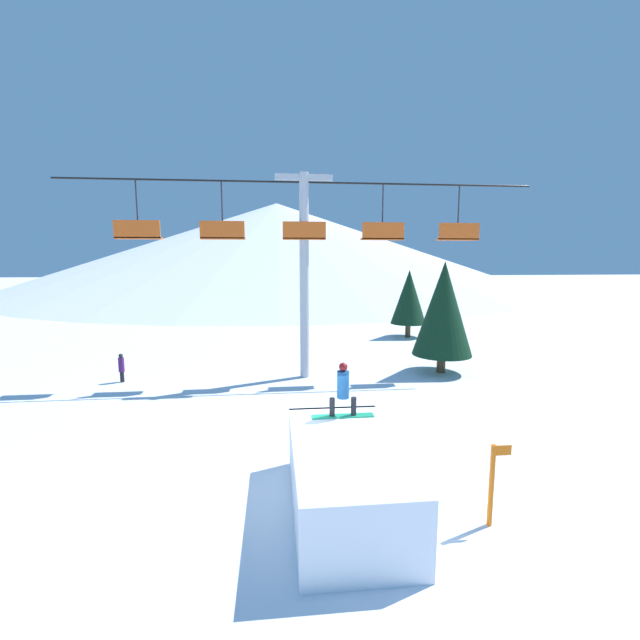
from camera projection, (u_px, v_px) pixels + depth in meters
ground_plane at (297, 488)px, 9.79m from camera, size 220.00×220.00×0.00m
mountain_ridge at (277, 246)px, 72.86m from camera, size 83.72×83.72×14.20m
snow_ramp at (346, 477)px, 8.82m from camera, size 2.20×4.35×1.46m
snowboarder at (343, 391)px, 10.12m from camera, size 1.48×0.29×1.32m
chairlift at (304, 252)px, 18.06m from camera, size 19.77×0.44×8.71m
pine_tree_near at (443, 309)px, 19.19m from camera, size 2.67×2.67×5.08m
pine_tree_far at (409, 297)px, 27.98m from camera, size 2.31×2.31×4.43m
trail_marker at (492, 483)px, 8.31m from camera, size 0.41×0.10×1.67m
distant_skier at (121, 367)px, 18.00m from camera, size 0.24×0.24×1.23m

